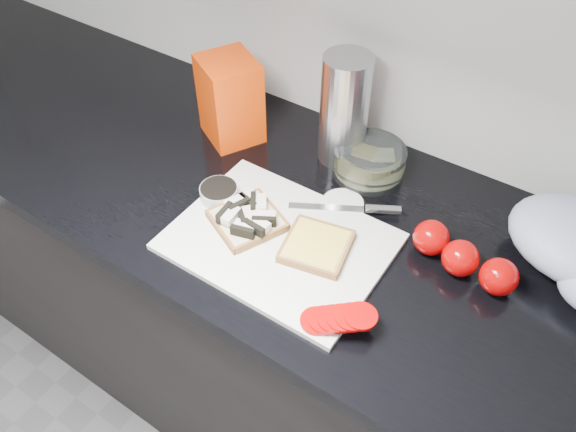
% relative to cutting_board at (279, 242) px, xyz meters
% --- Properties ---
extents(base_cabinet, '(3.50, 0.60, 0.86)m').
position_rel_cutting_board_xyz_m(base_cabinet, '(0.15, 0.11, -0.48)').
color(base_cabinet, black).
rests_on(base_cabinet, ground).
extents(countertop, '(3.50, 0.64, 0.04)m').
position_rel_cutting_board_xyz_m(countertop, '(0.15, 0.11, -0.03)').
color(countertop, black).
rests_on(countertop, base_cabinet).
extents(cutting_board, '(0.40, 0.30, 0.01)m').
position_rel_cutting_board_xyz_m(cutting_board, '(0.00, 0.00, 0.00)').
color(cutting_board, silver).
rests_on(cutting_board, countertop).
extents(bread_left, '(0.17, 0.17, 0.04)m').
position_rel_cutting_board_xyz_m(bread_left, '(-0.07, 0.00, 0.02)').
color(bread_left, '#C8B88D').
rests_on(bread_left, cutting_board).
extents(bread_right, '(0.14, 0.14, 0.02)m').
position_rel_cutting_board_xyz_m(bread_right, '(0.07, 0.02, 0.01)').
color(bread_right, '#C8B88D').
rests_on(bread_right, cutting_board).
extents(tomato_slices, '(0.13, 0.10, 0.03)m').
position_rel_cutting_board_xyz_m(tomato_slices, '(0.19, -0.10, 0.02)').
color(tomato_slices, '#A10303').
rests_on(tomato_slices, cutting_board).
extents(knife, '(0.20, 0.12, 0.01)m').
position_rel_cutting_board_xyz_m(knife, '(0.09, 0.15, 0.01)').
color(knife, '#B0B0B4').
rests_on(knife, cutting_board).
extents(seed_tub, '(0.08, 0.08, 0.04)m').
position_rel_cutting_board_xyz_m(seed_tub, '(-0.17, 0.03, 0.02)').
color(seed_tub, '#A9AEAE').
rests_on(seed_tub, countertop).
extents(tub_lid, '(0.11, 0.11, 0.01)m').
position_rel_cutting_board_xyz_m(tub_lid, '(0.05, 0.16, -0.00)').
color(tub_lid, silver).
rests_on(tub_lid, countertop).
extents(glass_bowl, '(0.15, 0.15, 0.06)m').
position_rel_cutting_board_xyz_m(glass_bowl, '(0.04, 0.28, 0.03)').
color(glass_bowl, silver).
rests_on(glass_bowl, countertop).
extents(bread_bag, '(0.16, 0.16, 0.19)m').
position_rel_cutting_board_xyz_m(bread_bag, '(-0.28, 0.22, 0.09)').
color(bread_bag, red).
rests_on(bread_bag, countertop).
extents(steel_canister, '(0.10, 0.10, 0.24)m').
position_rel_cutting_board_xyz_m(steel_canister, '(-0.03, 0.29, 0.12)').
color(steel_canister, '#A5A6AA').
rests_on(steel_canister, countertop).
extents(whole_tomatoes, '(0.20, 0.09, 0.07)m').
position_rel_cutting_board_xyz_m(whole_tomatoes, '(0.31, 0.13, 0.03)').
color(whole_tomatoes, '#A10303').
rests_on(whole_tomatoes, countertop).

